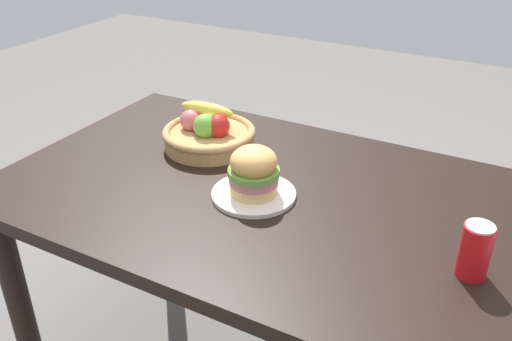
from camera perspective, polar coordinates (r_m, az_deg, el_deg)
dining_table at (r=1.56m, az=0.02°, el=-4.93°), size 1.40×0.90×0.75m
plate at (r=1.46m, az=-0.23°, el=-2.46°), size 0.23×0.23×0.01m
sandwich at (r=1.43m, az=-0.24°, el=-0.03°), size 0.14×0.14×0.13m
soda_can at (r=1.25m, az=21.73°, el=-7.71°), size 0.07×0.07×0.13m
fruit_basket at (r=1.72m, az=-4.90°, el=3.94°), size 0.29×0.29×0.14m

